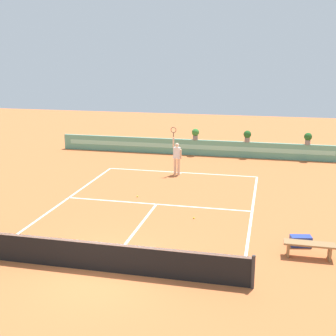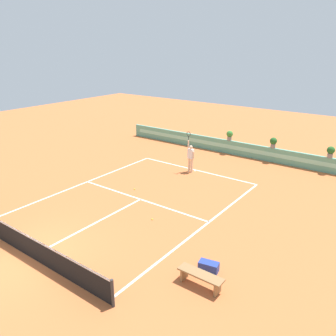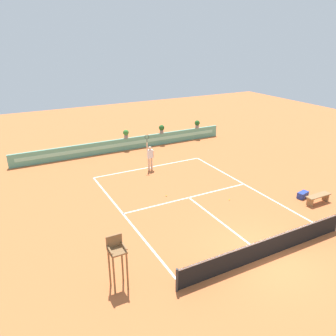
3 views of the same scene
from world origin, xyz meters
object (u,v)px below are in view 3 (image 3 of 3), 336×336
at_px(tennis_ball_mid_court, 166,196).
at_px(potted_plant_centre, 126,133).
at_px(bench_courtside, 318,197).
at_px(gear_bag, 303,195).
at_px(tennis_player, 150,156).
at_px(umpire_chair, 117,257).
at_px(tennis_ball_near_baseline, 229,200).
at_px(potted_plant_right, 162,128).
at_px(potted_plant_far_right, 197,124).

distance_m(tennis_ball_mid_court, potted_plant_centre, 9.39).
bearing_deg(bench_courtside, potted_plant_centre, 113.40).
distance_m(gear_bag, tennis_player, 10.17).
bearing_deg(tennis_player, potted_plant_centre, 88.09).
bearing_deg(umpire_chair, gear_bag, 9.43).
bearing_deg(tennis_ball_near_baseline, tennis_player, 107.70).
xyz_separation_m(bench_courtside, potted_plant_right, (-2.79, 14.00, 1.04)).
distance_m(tennis_ball_near_baseline, tennis_ball_mid_court, 3.68).
xyz_separation_m(tennis_ball_near_baseline, tennis_ball_mid_court, (-2.99, 2.14, 0.00)).
relative_size(umpire_chair, tennis_player, 0.83).
xyz_separation_m(tennis_player, potted_plant_right, (3.43, 4.98, 0.36)).
height_order(umpire_chair, potted_plant_right, umpire_chair).
bearing_deg(tennis_ball_near_baseline, umpire_chair, -155.12).
bearing_deg(potted_plant_far_right, tennis_player, -144.81).
xyz_separation_m(gear_bag, tennis_ball_near_baseline, (-3.99, 1.75, -0.15)).
bearing_deg(tennis_ball_mid_court, bench_courtside, -33.68).
bearing_deg(gear_bag, umpire_chair, -170.57).
height_order(umpire_chair, tennis_ball_mid_court, umpire_chair).
bearing_deg(potted_plant_far_right, potted_plant_right, 180.00).
height_order(umpire_chair, tennis_ball_near_baseline, umpire_chair).
bearing_deg(potted_plant_right, umpire_chair, -122.16).
relative_size(tennis_ball_near_baseline, potted_plant_right, 0.09).
bearing_deg(umpire_chair, potted_plant_right, 57.84).
xyz_separation_m(gear_bag, potted_plant_centre, (-5.86, 13.12, 1.23)).
bearing_deg(potted_plant_centre, potted_plant_far_right, 0.00).
bearing_deg(gear_bag, potted_plant_far_right, 85.53).
bearing_deg(potted_plant_right, gear_bag, -78.81).
xyz_separation_m(tennis_player, potted_plant_far_right, (7.06, 4.98, 0.36)).
distance_m(tennis_ball_near_baseline, potted_plant_right, 11.53).
distance_m(umpire_chair, tennis_ball_near_baseline, 9.04).
xyz_separation_m(tennis_ball_mid_court, potted_plant_centre, (1.12, 9.22, 1.38)).
relative_size(bench_courtside, gear_bag, 2.29).
height_order(gear_bag, tennis_ball_near_baseline, gear_bag).
height_order(umpire_chair, tennis_player, tennis_player).
bearing_deg(potted_plant_far_right, gear_bag, -94.47).
relative_size(tennis_ball_mid_court, potted_plant_far_right, 0.09).
bearing_deg(potted_plant_far_right, tennis_ball_mid_court, -130.98).
height_order(gear_bag, tennis_player, tennis_player).
xyz_separation_m(gear_bag, tennis_ball_mid_court, (-6.98, 3.90, -0.15)).
distance_m(bench_courtside, tennis_player, 10.98).
height_order(gear_bag, tennis_ball_mid_court, gear_bag).
height_order(gear_bag, potted_plant_centre, potted_plant_centre).
relative_size(bench_courtside, potted_plant_far_right, 2.21).
height_order(tennis_ball_near_baseline, tennis_ball_mid_court, same).
xyz_separation_m(potted_plant_far_right, potted_plant_centre, (-6.89, 0.00, 0.00)).
bearing_deg(potted_plant_centre, umpire_chair, -112.43).
relative_size(bench_courtside, tennis_ball_mid_court, 23.53).
height_order(tennis_player, tennis_ball_near_baseline, tennis_player).
bearing_deg(potted_plant_right, potted_plant_far_right, 0.00).
xyz_separation_m(tennis_ball_mid_court, potted_plant_right, (4.39, 9.22, 1.38)).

